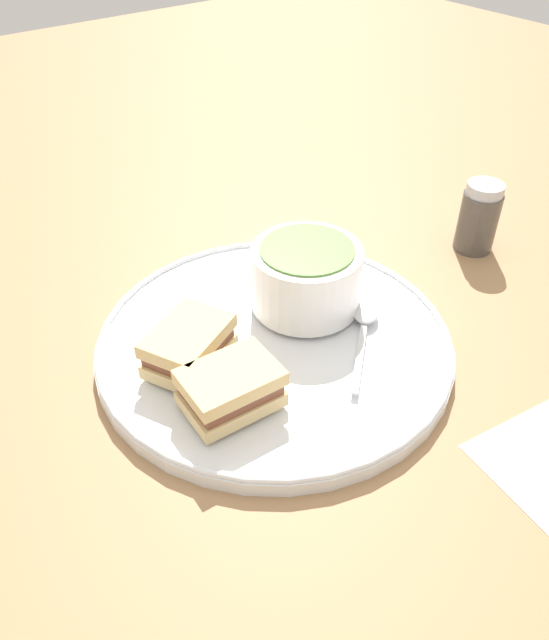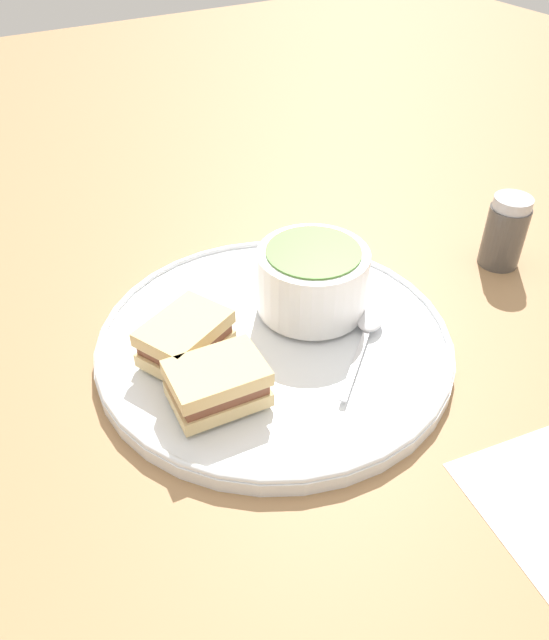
{
  "view_description": "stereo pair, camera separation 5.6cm",
  "coord_description": "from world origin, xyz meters",
  "px_view_note": "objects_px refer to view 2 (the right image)",
  "views": [
    {
      "loc": [
        -0.26,
        -0.34,
        0.39
      ],
      "look_at": [
        0.0,
        0.0,
        0.03
      ],
      "focal_mm": 35.0,
      "sensor_mm": 36.0,
      "label": 1
    },
    {
      "loc": [
        -0.22,
        -0.37,
        0.39
      ],
      "look_at": [
        0.0,
        0.0,
        0.03
      ],
      "focal_mm": 35.0,
      "sensor_mm": 36.0,
      "label": 2
    }
  ],
  "objects_px": {
    "spoon": "(368,327)",
    "sandwich_half_far": "(218,383)",
    "soup_bowl": "(312,279)",
    "sandwich_half_near": "(185,338)",
    "salt_shaker": "(506,233)"
  },
  "relations": [
    {
      "from": "sandwich_half_far",
      "to": "salt_shaker",
      "type": "height_order",
      "value": "salt_shaker"
    },
    {
      "from": "spoon",
      "to": "soup_bowl",
      "type": "bearing_deg",
      "value": 72.51
    },
    {
      "from": "soup_bowl",
      "to": "spoon",
      "type": "height_order",
      "value": "soup_bowl"
    },
    {
      "from": "soup_bowl",
      "to": "sandwich_half_near",
      "type": "distance_m",
      "value": 0.13
    },
    {
      "from": "spoon",
      "to": "sandwich_half_near",
      "type": "bearing_deg",
      "value": 119.85
    },
    {
      "from": "sandwich_half_far",
      "to": "salt_shaker",
      "type": "relative_size",
      "value": 0.98
    },
    {
      "from": "sandwich_half_near",
      "to": "salt_shaker",
      "type": "distance_m",
      "value": 0.36
    },
    {
      "from": "sandwich_half_near",
      "to": "spoon",
      "type": "bearing_deg",
      "value": -19.04
    },
    {
      "from": "spoon",
      "to": "sandwich_half_far",
      "type": "bearing_deg",
      "value": 142.3
    },
    {
      "from": "soup_bowl",
      "to": "sandwich_half_near",
      "type": "xyz_separation_m",
      "value": [
        -0.13,
        -0.0,
        -0.01
      ]
    },
    {
      "from": "spoon",
      "to": "sandwich_half_near",
      "type": "distance_m",
      "value": 0.17
    },
    {
      "from": "sandwich_half_far",
      "to": "spoon",
      "type": "bearing_deg",
      "value": 3.41
    },
    {
      "from": "spoon",
      "to": "salt_shaker",
      "type": "distance_m",
      "value": 0.21
    },
    {
      "from": "soup_bowl",
      "to": "sandwich_half_far",
      "type": "relative_size",
      "value": 1.32
    },
    {
      "from": "spoon",
      "to": "sandwich_half_far",
      "type": "relative_size",
      "value": 1.3
    }
  ]
}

